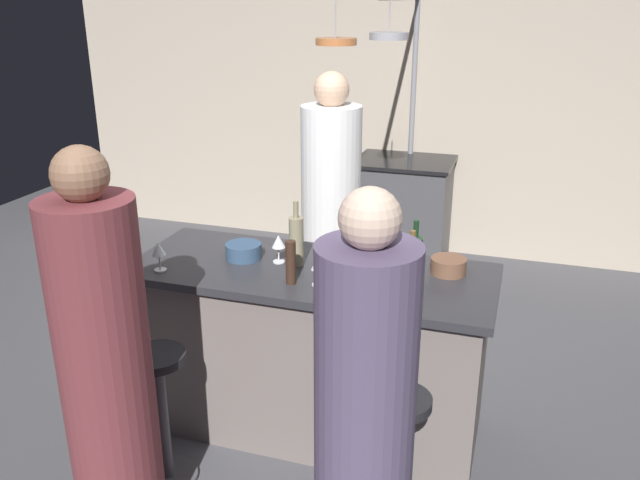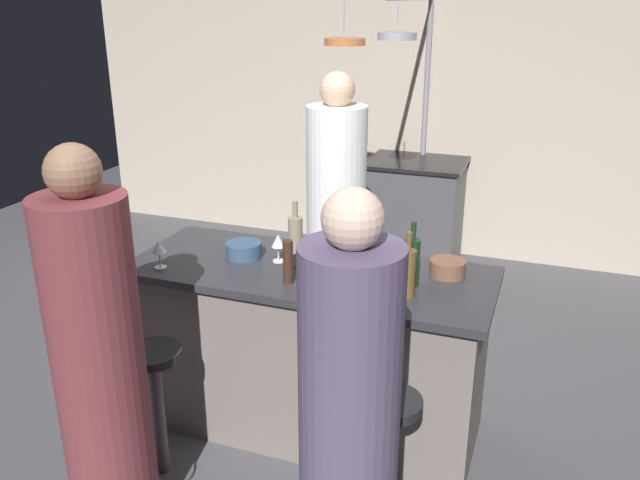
{
  "view_description": "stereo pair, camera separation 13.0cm",
  "coord_description": "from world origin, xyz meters",
  "px_view_note": "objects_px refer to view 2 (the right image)",
  "views": [
    {
      "loc": [
        0.95,
        -2.8,
        2.16
      ],
      "look_at": [
        0.0,
        0.15,
        1.0
      ],
      "focal_mm": 36.67,
      "sensor_mm": 36.0,
      "label": 1
    },
    {
      "loc": [
        1.07,
        -2.76,
        2.16
      ],
      "look_at": [
        0.0,
        0.15,
        1.0
      ],
      "focal_mm": 36.67,
      "sensor_mm": 36.0,
      "label": 2
    }
  ],
  "objects_px": {
    "wine_bottle_white": "(296,240)",
    "mixing_bowl_ceramic": "(390,258)",
    "pepper_mill": "(288,262)",
    "wine_bottle_green": "(354,258)",
    "bar_stool_right": "(387,462)",
    "wine_glass_near_left_guest": "(315,264)",
    "mixing_bowl_wooden": "(448,268)",
    "wine_bottle_rose": "(362,233)",
    "wine_glass_near_right_guest": "(278,242)",
    "guest_right": "(349,434)",
    "wine_glass_by_chef": "(159,248)",
    "wine_bottle_red": "(412,261)",
    "wine_bottle_amber": "(407,272)",
    "chef": "(336,224)",
    "stove_range": "(414,212)",
    "bar_stool_left": "(158,408)",
    "guest_left": "(100,369)",
    "mixing_bowl_blue": "(244,250)"
  },
  "relations": [
    {
      "from": "pepper_mill",
      "to": "guest_left",
      "type": "bearing_deg",
      "value": -121.69
    },
    {
      "from": "bar_stool_right",
      "to": "mixing_bowl_ceramic",
      "type": "height_order",
      "value": "mixing_bowl_ceramic"
    },
    {
      "from": "bar_stool_right",
      "to": "wine_glass_near_left_guest",
      "type": "distance_m",
      "value": 0.91
    },
    {
      "from": "pepper_mill",
      "to": "wine_glass_near_right_guest",
      "type": "height_order",
      "value": "pepper_mill"
    },
    {
      "from": "bar_stool_left",
      "to": "guest_right",
      "type": "bearing_deg",
      "value": -19.17
    },
    {
      "from": "pepper_mill",
      "to": "wine_glass_near_left_guest",
      "type": "bearing_deg",
      "value": 6.73
    },
    {
      "from": "wine_bottle_amber",
      "to": "wine_glass_by_chef",
      "type": "height_order",
      "value": "wine_bottle_amber"
    },
    {
      "from": "bar_stool_left",
      "to": "wine_bottle_green",
      "type": "relative_size",
      "value": 2.34
    },
    {
      "from": "bar_stool_left",
      "to": "wine_bottle_red",
      "type": "xyz_separation_m",
      "value": [
        1.02,
        0.61,
        0.64
      ]
    },
    {
      "from": "bar_stool_right",
      "to": "wine_glass_near_left_guest",
      "type": "xyz_separation_m",
      "value": [
        -0.48,
        0.45,
        0.63
      ]
    },
    {
      "from": "chef",
      "to": "bar_stool_left",
      "type": "relative_size",
      "value": 2.58
    },
    {
      "from": "wine_bottle_amber",
      "to": "wine_bottle_green",
      "type": "bearing_deg",
      "value": 161.34
    },
    {
      "from": "wine_bottle_rose",
      "to": "mixing_bowl_ceramic",
      "type": "relative_size",
      "value": 1.54
    },
    {
      "from": "pepper_mill",
      "to": "mixing_bowl_wooden",
      "type": "bearing_deg",
      "value": 26.73
    },
    {
      "from": "pepper_mill",
      "to": "stove_range",
      "type": "bearing_deg",
      "value": 89.25
    },
    {
      "from": "wine_bottle_green",
      "to": "chef",
      "type": "bearing_deg",
      "value": 113.2
    },
    {
      "from": "wine_bottle_green",
      "to": "wine_bottle_white",
      "type": "relative_size",
      "value": 0.87
    },
    {
      "from": "wine_bottle_amber",
      "to": "mixing_bowl_blue",
      "type": "distance_m",
      "value": 0.91
    },
    {
      "from": "bar_stool_right",
      "to": "pepper_mill",
      "type": "height_order",
      "value": "pepper_mill"
    },
    {
      "from": "stove_range",
      "to": "wine_glass_near_right_guest",
      "type": "bearing_deg",
      "value": -94.3
    },
    {
      "from": "guest_right",
      "to": "wine_bottle_rose",
      "type": "distance_m",
      "value": 1.31
    },
    {
      "from": "bar_stool_right",
      "to": "mixing_bowl_ceramic",
      "type": "bearing_deg",
      "value": 105.17
    },
    {
      "from": "stove_range",
      "to": "mixing_bowl_wooden",
      "type": "height_order",
      "value": "mixing_bowl_wooden"
    },
    {
      "from": "wine_glass_by_chef",
      "to": "guest_right",
      "type": "bearing_deg",
      "value": -31.32
    },
    {
      "from": "pepper_mill",
      "to": "wine_bottle_green",
      "type": "height_order",
      "value": "wine_bottle_green"
    },
    {
      "from": "wine_glass_near_left_guest",
      "to": "mixing_bowl_wooden",
      "type": "xyz_separation_m",
      "value": [
        0.55,
        0.33,
        -0.07
      ]
    },
    {
      "from": "chef",
      "to": "wine_glass_near_left_guest",
      "type": "distance_m",
      "value": 1.15
    },
    {
      "from": "wine_bottle_white",
      "to": "mixing_bowl_ceramic",
      "type": "relative_size",
      "value": 1.58
    },
    {
      "from": "stove_range",
      "to": "guest_left",
      "type": "distance_m",
      "value": 3.47
    },
    {
      "from": "mixing_bowl_ceramic",
      "to": "wine_glass_by_chef",
      "type": "bearing_deg",
      "value": -157.13
    },
    {
      "from": "wine_bottle_rose",
      "to": "wine_glass_near_right_guest",
      "type": "relative_size",
      "value": 2.24
    },
    {
      "from": "wine_bottle_green",
      "to": "mixing_bowl_wooden",
      "type": "distance_m",
      "value": 0.46
    },
    {
      "from": "guest_right",
      "to": "wine_bottle_red",
      "type": "bearing_deg",
      "value": 90.66
    },
    {
      "from": "bar_stool_right",
      "to": "wine_glass_near_right_guest",
      "type": "height_order",
      "value": "wine_glass_near_right_guest"
    },
    {
      "from": "wine_bottle_rose",
      "to": "mixing_bowl_wooden",
      "type": "relative_size",
      "value": 1.9
    },
    {
      "from": "chef",
      "to": "mixing_bowl_wooden",
      "type": "xyz_separation_m",
      "value": [
        0.83,
        -0.77,
        0.13
      ]
    },
    {
      "from": "mixing_bowl_wooden",
      "to": "mixing_bowl_ceramic",
      "type": "bearing_deg",
      "value": 171.44
    },
    {
      "from": "guest_right",
      "to": "wine_glass_by_chef",
      "type": "distance_m",
      "value": 1.45
    },
    {
      "from": "guest_left",
      "to": "wine_bottle_green",
      "type": "distance_m",
      "value": 1.21
    },
    {
      "from": "chef",
      "to": "bar_stool_right",
      "type": "distance_m",
      "value": 1.78
    },
    {
      "from": "bar_stool_left",
      "to": "wine_bottle_white",
      "type": "distance_m",
      "value": 1.02
    },
    {
      "from": "guest_right",
      "to": "guest_left",
      "type": "height_order",
      "value": "guest_left"
    },
    {
      "from": "stove_range",
      "to": "bar_stool_left",
      "type": "distance_m",
      "value": 3.11
    },
    {
      "from": "mixing_bowl_ceramic",
      "to": "bar_stool_left",
      "type": "bearing_deg",
      "value": -136.44
    },
    {
      "from": "bar_stool_left",
      "to": "wine_bottle_green",
      "type": "height_order",
      "value": "wine_bottle_green"
    },
    {
      "from": "pepper_mill",
      "to": "wine_bottle_green",
      "type": "distance_m",
      "value": 0.31
    },
    {
      "from": "pepper_mill",
      "to": "mixing_bowl_ceramic",
      "type": "distance_m",
      "value": 0.55
    },
    {
      "from": "bar_stool_right",
      "to": "wine_bottle_white",
      "type": "height_order",
      "value": "wine_bottle_white"
    },
    {
      "from": "wine_bottle_rose",
      "to": "mixing_bowl_ceramic",
      "type": "bearing_deg",
      "value": -17.98
    },
    {
      "from": "chef",
      "to": "bar_stool_right",
      "type": "height_order",
      "value": "chef"
    }
  ]
}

